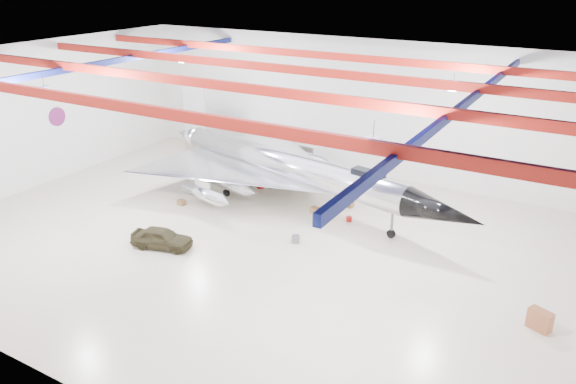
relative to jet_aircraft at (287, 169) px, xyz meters
The scene contains 17 objects.
floor 7.23m from the jet_aircraft, 78.04° to the right, with size 40.00×40.00×0.00m, color beige.
wall_back 8.99m from the jet_aircraft, 80.45° to the left, with size 40.00×40.00×0.00m, color silver.
wall_left 19.97m from the jet_aircraft, 160.35° to the right, with size 30.00×30.00×0.00m, color silver.
ceiling 10.87m from the jet_aircraft, 78.04° to the right, with size 40.00×40.00×0.00m, color #0A0F38.
ceiling_structure 10.35m from the jet_aircraft, 78.04° to the right, with size 39.50×29.50×1.08m.
wall_roundel 19.27m from the jet_aircraft, 165.95° to the right, with size 1.50×1.50×0.10m, color #B21414.
jet_aircraft is the anchor object (origin of this frame).
jeep 10.87m from the jet_aircraft, 105.72° to the right, with size 1.53×3.80×1.29m, color #332E19.
desk 20.01m from the jet_aircraft, 22.38° to the right, with size 1.11×0.56×1.02m, color brown.
crate_ply 8.09m from the jet_aircraft, 143.94° to the right, with size 0.53×0.42×0.37m, color olive.
toolbox_red 4.06m from the jet_aircraft, 160.32° to the left, with size 0.45×0.36×0.31m, color maroon.
engine_drum 7.16m from the jet_aircraft, 55.20° to the right, with size 0.52×0.52×0.47m, color #59595B.
parts_bin 5.16m from the jet_aircraft, 15.52° to the left, with size 0.60×0.48×0.42m, color olive.
crate_small 8.79m from the jet_aircraft, behind, with size 0.43×0.34×0.30m, color #59595B.
tool_chest 6.04m from the jet_aircraft, 10.63° to the right, with size 0.40×0.40×0.36m, color maroon.
oil_barrel 3.75m from the jet_aircraft, 18.15° to the right, with size 0.60×0.48×0.42m, color olive.
spares_box 4.58m from the jet_aircraft, 43.22° to the left, with size 0.36×0.36×0.32m, color #59595B.
Camera 1 is at (17.95, -26.41, 16.20)m, focal length 35.00 mm.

